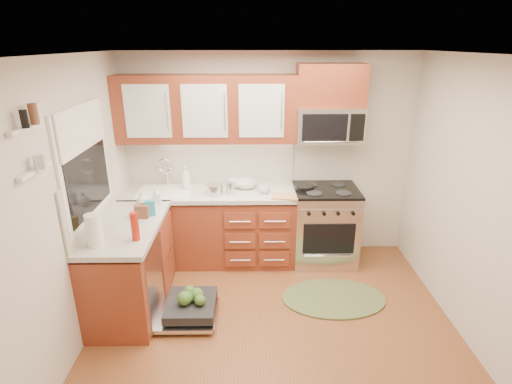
{
  "coord_description": "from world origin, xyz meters",
  "views": [
    {
      "loc": [
        -0.22,
        -3.01,
        2.59
      ],
      "look_at": [
        -0.17,
        0.85,
        1.13
      ],
      "focal_mm": 28.0,
      "sensor_mm": 36.0,
      "label": 1
    }
  ],
  "objects_px": {
    "upper_cabinets": "(206,109)",
    "microwave": "(329,124)",
    "dishwasher": "(187,309)",
    "paper_towel_roll": "(94,230)",
    "bowl_b": "(246,184)",
    "cup": "(264,189)",
    "range": "(324,225)",
    "bowl_a": "(239,184)",
    "skillet": "(304,187)",
    "cutting_board": "(286,197)",
    "rug": "(333,298)",
    "stock_pot": "(214,189)",
    "sink": "(165,202)"
  },
  "relations": [
    {
      "from": "cutting_board",
      "to": "skillet",
      "type": "bearing_deg",
      "value": 42.29
    },
    {
      "from": "sink",
      "to": "dishwasher",
      "type": "xyz_separation_m",
      "value": [
        0.39,
        -1.12,
        -0.7
      ]
    },
    {
      "from": "microwave",
      "to": "skillet",
      "type": "bearing_deg",
      "value": -157.6
    },
    {
      "from": "bowl_b",
      "to": "stock_pot",
      "type": "bearing_deg",
      "value": -150.09
    },
    {
      "from": "upper_cabinets",
      "to": "bowl_b",
      "type": "xyz_separation_m",
      "value": [
        0.44,
        -0.02,
        -0.91
      ]
    },
    {
      "from": "skillet",
      "to": "stock_pot",
      "type": "relative_size",
      "value": 1.16
    },
    {
      "from": "range",
      "to": "dishwasher",
      "type": "relative_size",
      "value": 1.36
    },
    {
      "from": "paper_towel_roll",
      "to": "bowl_a",
      "type": "distance_m",
      "value": 1.93
    },
    {
      "from": "skillet",
      "to": "bowl_b",
      "type": "relative_size",
      "value": 0.85
    },
    {
      "from": "cutting_board",
      "to": "range",
      "type": "bearing_deg",
      "value": 22.51
    },
    {
      "from": "dishwasher",
      "to": "upper_cabinets",
      "type": "bearing_deg",
      "value": 83.96
    },
    {
      "from": "range",
      "to": "skillet",
      "type": "distance_m",
      "value": 0.56
    },
    {
      "from": "paper_towel_roll",
      "to": "cup",
      "type": "relative_size",
      "value": 2.2
    },
    {
      "from": "dishwasher",
      "to": "paper_towel_roll",
      "type": "bearing_deg",
      "value": -164.2
    },
    {
      "from": "microwave",
      "to": "skillet",
      "type": "xyz_separation_m",
      "value": [
        -0.26,
        -0.11,
        -0.73
      ]
    },
    {
      "from": "range",
      "to": "sink",
      "type": "xyz_separation_m",
      "value": [
        -1.93,
        -0.01,
        0.33
      ]
    },
    {
      "from": "upper_cabinets",
      "to": "cutting_board",
      "type": "distance_m",
      "value": 1.35
    },
    {
      "from": "paper_towel_roll",
      "to": "cup",
      "type": "distance_m",
      "value": 1.97
    },
    {
      "from": "dishwasher",
      "to": "skillet",
      "type": "xyz_separation_m",
      "value": [
        1.28,
        1.14,
        0.87
      ]
    },
    {
      "from": "upper_cabinets",
      "to": "sink",
      "type": "xyz_separation_m",
      "value": [
        -0.52,
        -0.16,
        -1.07
      ]
    },
    {
      "from": "range",
      "to": "paper_towel_roll",
      "type": "xyz_separation_m",
      "value": [
        -2.25,
        -1.33,
        0.6
      ]
    },
    {
      "from": "skillet",
      "to": "cutting_board",
      "type": "xyz_separation_m",
      "value": [
        -0.24,
        -0.22,
        -0.04
      ]
    },
    {
      "from": "upper_cabinets",
      "to": "cup",
      "type": "bearing_deg",
      "value": -17.43
    },
    {
      "from": "dishwasher",
      "to": "stock_pot",
      "type": "bearing_deg",
      "value": 78.53
    },
    {
      "from": "skillet",
      "to": "cutting_board",
      "type": "bearing_deg",
      "value": -137.71
    },
    {
      "from": "dishwasher",
      "to": "cup",
      "type": "height_order",
      "value": "cup"
    },
    {
      "from": "cup",
      "to": "dishwasher",
      "type": "bearing_deg",
      "value": -126.59
    },
    {
      "from": "sink",
      "to": "cup",
      "type": "relative_size",
      "value": 4.64
    },
    {
      "from": "dishwasher",
      "to": "stock_pot",
      "type": "distance_m",
      "value": 1.38
    },
    {
      "from": "bowl_b",
      "to": "cup",
      "type": "xyz_separation_m",
      "value": [
        0.21,
        -0.18,
        0.01
      ]
    },
    {
      "from": "sink",
      "to": "rug",
      "type": "height_order",
      "value": "sink"
    },
    {
      "from": "dishwasher",
      "to": "stock_pot",
      "type": "relative_size",
      "value": 3.53
    },
    {
      "from": "rug",
      "to": "cup",
      "type": "xyz_separation_m",
      "value": [
        -0.73,
        0.79,
        0.97
      ]
    },
    {
      "from": "sink",
      "to": "cup",
      "type": "bearing_deg",
      "value": -2.5
    },
    {
      "from": "stock_pot",
      "to": "bowl_b",
      "type": "xyz_separation_m",
      "value": [
        0.37,
        0.21,
        -0.02
      ]
    },
    {
      "from": "range",
      "to": "microwave",
      "type": "height_order",
      "value": "microwave"
    },
    {
      "from": "range",
      "to": "cup",
      "type": "xyz_separation_m",
      "value": [
        -0.75,
        -0.06,
        0.5
      ]
    },
    {
      "from": "bowl_b",
      "to": "cup",
      "type": "distance_m",
      "value": 0.28
    },
    {
      "from": "microwave",
      "to": "dishwasher",
      "type": "height_order",
      "value": "microwave"
    },
    {
      "from": "rug",
      "to": "paper_towel_roll",
      "type": "bearing_deg",
      "value": -167.76
    },
    {
      "from": "cutting_board",
      "to": "bowl_a",
      "type": "relative_size",
      "value": 1.02
    },
    {
      "from": "microwave",
      "to": "stock_pot",
      "type": "distance_m",
      "value": 1.52
    },
    {
      "from": "rug",
      "to": "bowl_b",
      "type": "height_order",
      "value": "bowl_b"
    },
    {
      "from": "cup",
      "to": "stock_pot",
      "type": "bearing_deg",
      "value": -177.37
    },
    {
      "from": "upper_cabinets",
      "to": "microwave",
      "type": "height_order",
      "value": "upper_cabinets"
    },
    {
      "from": "skillet",
      "to": "cutting_board",
      "type": "relative_size",
      "value": 0.78
    },
    {
      "from": "sink",
      "to": "cup",
      "type": "xyz_separation_m",
      "value": [
        1.18,
        -0.05,
        0.18
      ]
    },
    {
      "from": "microwave",
      "to": "bowl_a",
      "type": "bearing_deg",
      "value": 177.26
    },
    {
      "from": "rug",
      "to": "range",
      "type": "bearing_deg",
      "value": 88.74
    },
    {
      "from": "dishwasher",
      "to": "bowl_b",
      "type": "xyz_separation_m",
      "value": [
        0.58,
        1.25,
        0.87
      ]
    }
  ]
}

